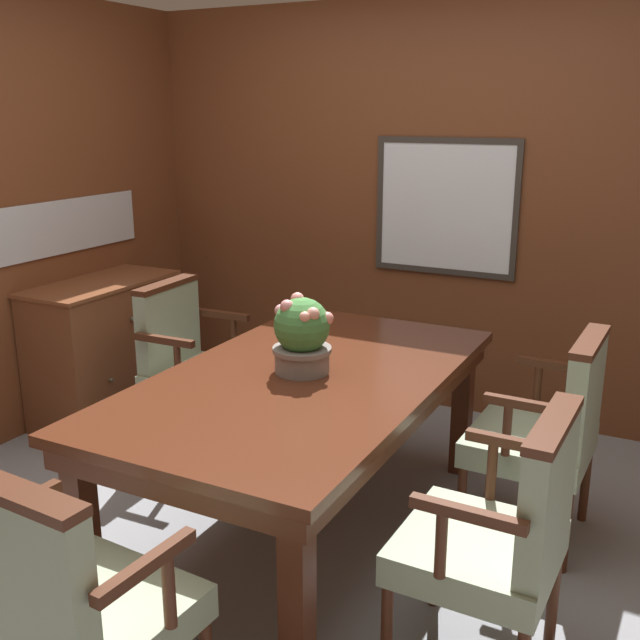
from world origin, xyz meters
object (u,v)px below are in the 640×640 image
potted_plant (302,335)px  sideboard_cabinet (106,349)px  chair_head_near (70,603)px  dining_table (304,394)px  chair_left_far (191,359)px  chair_right_near (501,531)px  chair_right_far (548,427)px

potted_plant → sideboard_cabinet: size_ratio=0.36×
chair_head_near → sideboard_cabinet: 2.64m
dining_table → chair_left_far: 1.07m
chair_left_far → chair_head_near: same height
chair_head_near → chair_right_near: 1.32m
chair_right_near → chair_right_far: (-0.03, 0.90, 0.00)m
chair_left_far → dining_table: bearing=-118.1°
chair_right_far → potted_plant: 1.12m
chair_right_near → potted_plant: size_ratio=2.75×
dining_table → potted_plant: potted_plant is taller
chair_right_far → sideboard_cabinet: bearing=-92.9°
chair_head_near → chair_right_near: bearing=-133.1°
chair_left_far → sideboard_cabinet: size_ratio=0.98×
potted_plant → dining_table: bearing=-49.7°
chair_head_near → chair_right_far: same height
chair_left_far → sideboard_cabinet: chair_left_far is taller
chair_right_far → sideboard_cabinet: (-2.66, 0.19, -0.10)m
chair_right_near → sideboard_cabinet: bearing=-111.0°
chair_head_near → dining_table: bearing=-85.9°
chair_right_near → potted_plant: 1.17m
chair_right_near → sideboard_cabinet: chair_right_near is taller
chair_head_near → chair_right_near: same height
chair_left_far → potted_plant: potted_plant is taller
sideboard_cabinet → chair_head_near: bearing=-49.2°
dining_table → chair_right_far: chair_right_far is taller
chair_left_far → chair_head_near: (0.96, -1.83, 0.00)m
chair_left_far → chair_right_near: size_ratio=1.00×
chair_left_far → chair_head_near: 2.07m
dining_table → chair_right_near: size_ratio=2.08×
dining_table → chair_head_near: size_ratio=2.08×
dining_table → sideboard_cabinet: sideboard_cabinet is taller
dining_table → chair_left_far: size_ratio=2.08×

